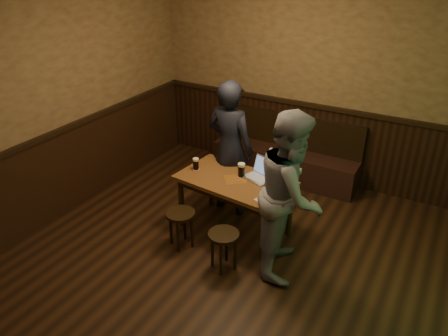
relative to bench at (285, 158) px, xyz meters
name	(u,v)px	position (x,y,z in m)	size (l,w,h in m)	color
room	(219,182)	(0.30, -2.53, 0.89)	(5.04, 6.04, 2.84)	black
bench	(285,158)	(0.00, 0.00, 0.00)	(2.20, 0.50, 0.95)	black
pub_table	(235,186)	(0.00, -1.63, 0.31)	(1.42, 0.90, 0.72)	brown
stool_left	(181,219)	(-0.39, -2.22, 0.05)	(0.42, 0.42, 0.46)	black
stool_right	(224,240)	(0.24, -2.32, 0.05)	(0.42, 0.42, 0.46)	black
pint_left	(196,164)	(-0.54, -1.64, 0.48)	(0.10, 0.10, 0.15)	maroon
pint_mid	(241,170)	(0.03, -1.53, 0.50)	(0.11, 0.11, 0.18)	maroon
pint_right	(267,187)	(0.46, -1.72, 0.48)	(0.09, 0.09, 0.14)	maroon
laptop	(261,173)	(0.24, -1.44, 0.47)	(0.41, 0.37, 0.24)	silver
menu	(266,201)	(0.52, -1.90, 0.41)	(0.22, 0.15, 0.00)	silver
person_suit	(230,148)	(-0.29, -1.22, 0.58)	(0.65, 0.43, 1.78)	black
person_grey	(291,194)	(0.81, -1.92, 0.59)	(0.88, 0.69, 1.81)	gray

